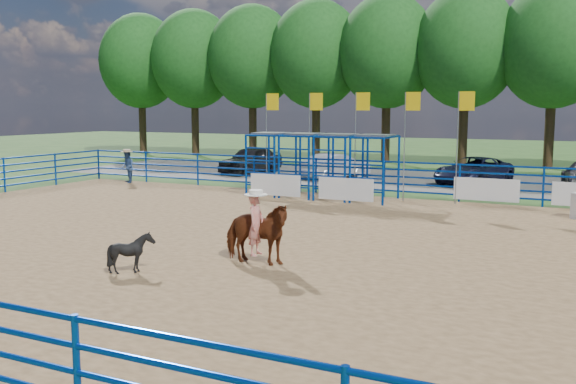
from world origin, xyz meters
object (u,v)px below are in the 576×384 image
object	(u,v)px
car_b	(336,166)
car_c	(474,171)
calf	(131,253)
spectator_cowboy	(127,166)
horse_and_rider	(256,228)
car_a	(251,160)

from	to	relation	value
car_b	car_c	distance (m)	6.79
calf	spectator_cowboy	xyz separation A→B (m)	(-11.20, 13.19, 0.36)
calf	car_b	distance (m)	19.71
calf	car_b	world-z (taller)	car_b
horse_and_rider	calf	xyz separation A→B (m)	(-2.08, -1.88, -0.41)
calf	car_c	bearing A→B (deg)	-9.72
horse_and_rider	car_a	world-z (taller)	horse_and_rider
horse_and_rider	car_a	bearing A→B (deg)	119.72
horse_and_rider	car_b	bearing A→B (deg)	106.12
car_a	car_c	xyz separation A→B (m)	(11.99, 0.10, -0.09)
car_a	car_b	xyz separation A→B (m)	(5.22, -0.45, -0.09)
horse_and_rider	car_b	world-z (taller)	horse_and_rider
calf	car_b	bearing A→B (deg)	9.70
calf	car_c	size ratio (longest dim) A/B	0.19
calf	car_b	xyz separation A→B (m)	(-3.00, 19.48, 0.18)
calf	spectator_cowboy	distance (m)	17.31
spectator_cowboy	car_c	distance (m)	16.46
horse_and_rider	car_a	distance (m)	20.78
spectator_cowboy	car_c	xyz separation A→B (m)	(14.97, 6.84, -0.17)
calf	car_b	size ratio (longest dim) A/B	0.23
calf	car_c	world-z (taller)	car_c
car_b	car_c	world-z (taller)	car_c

